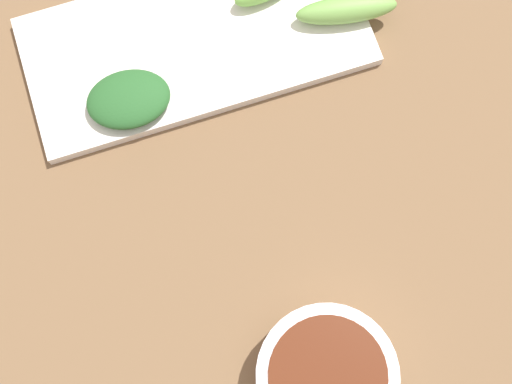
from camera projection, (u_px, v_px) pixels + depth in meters
tabletop at (273, 177)px, 0.61m from camera, size 2.10×2.10×0.02m
sauce_bowl at (325, 375)px, 0.54m from camera, size 0.11×0.11×0.05m
serving_plate at (196, 42)px, 0.62m from camera, size 0.14×0.31×0.01m
broccoli_leafy_0 at (128, 99)px, 0.59m from camera, size 0.06×0.08×0.02m
broccoli_stalk_1 at (346, 10)px, 0.61m from camera, size 0.04×0.09×0.02m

